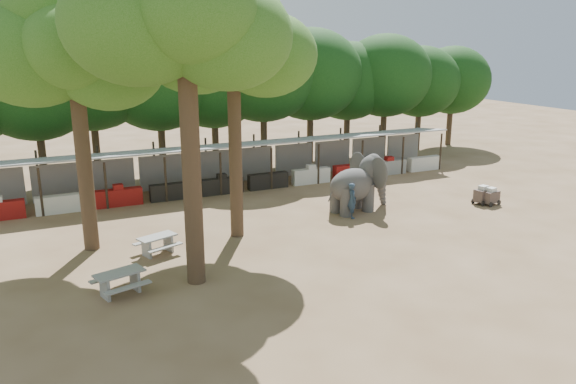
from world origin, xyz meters
name	(u,v)px	position (x,y,z in m)	size (l,w,h in m)	color
ground	(370,273)	(0.00, 0.00, 0.00)	(100.00, 100.00, 0.00)	brown
vendor_stalls	(239,167)	(0.00, 13.84, 1.18)	(28.00, 2.99, 2.80)	gray
yard_tree_left	(68,44)	(-9.13, 7.19, 8.20)	(7.10, 6.90, 11.02)	#332316
yard_tree_center	(178,11)	(-6.13, 2.19, 9.21)	(7.10, 6.90, 12.04)	#332316
yard_tree_back	(228,35)	(-3.13, 6.19, 8.54)	(7.10, 6.90, 11.36)	#332316
backdrop_trees	(210,85)	(0.00, 19.00, 5.51)	(46.46, 5.95, 8.33)	#332316
elephant	(359,183)	(3.86, 7.01, 1.40)	(3.75, 2.81, 2.81)	#3B3939
handler	(352,201)	(2.89, 6.07, 0.87)	(0.62, 0.42, 1.73)	#26384C
picnic_table_near	(120,280)	(-8.62, 2.07, 0.53)	(1.96, 1.85, 0.81)	gray
picnic_table_far	(157,242)	(-6.66, 5.26, 0.49)	(1.88, 1.79, 0.76)	gray
cart_front	(483,195)	(10.40, 5.25, 0.48)	(1.11, 0.85, 0.98)	#3D302B
cart_back	(491,196)	(10.63, 4.90, 0.46)	(1.04, 0.77, 0.92)	#3D302B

